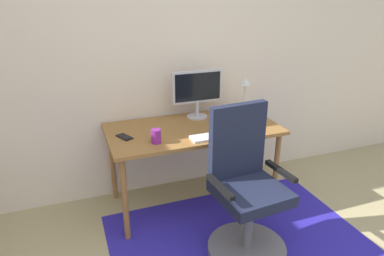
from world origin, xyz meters
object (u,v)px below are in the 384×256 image
Objects in this scene: keyboard at (218,136)px; office_chair at (245,198)px; desk_lamp at (245,92)px; computer_mouse at (253,128)px; cell_phone at (124,137)px; monitor at (197,89)px; desk at (193,135)px; coffee_cup at (156,136)px.

keyboard is 0.40× the size of office_chair.
keyboard is at bearing -146.19° from desk_lamp.
desk_lamp is at bearing 83.26° from computer_mouse.
cell_phone is at bearing 160.68° from keyboard.
desk is at bearing -119.19° from monitor.
monitor reaches higher than desk_lamp.
coffee_cup is (-0.36, -0.20, 0.12)m from desk.
monitor is 0.60m from computer_mouse.
desk_lamp is (0.46, -0.02, 0.33)m from desk.
keyboard reaches higher than desk.
monitor is (0.12, 0.22, 0.32)m from desk.
desk is 0.56m from desk_lamp.
cell_phone is 1.02m from office_chair.
office_chair is (-0.32, -0.67, -0.56)m from desk_lamp.
desk is at bearing -22.88° from cell_phone.
computer_mouse is 0.27× the size of desk_lamp.
computer_mouse is at bearing -36.85° from cell_phone.
keyboard is at bearing -91.50° from monitor.
keyboard is 0.49m from desk_lamp.
coffee_cup is at bearing -151.33° from desk.
monitor is 0.54m from keyboard.
computer_mouse is at bearing -55.62° from monitor.
monitor is at bearing -5.85° from cell_phone.
desk_lamp is at bearing -36.09° from monitor.
monitor reaches higher than office_chair.
office_chair is (0.13, -0.69, -0.23)m from desk.
office_chair reaches higher than cell_phone.
cell_phone is (-0.57, -0.02, 0.07)m from desk.
computer_mouse is 0.32m from desk_lamp.
office_chair reaches higher than coffee_cup.
computer_mouse is 0.63m from office_chair.
computer_mouse is at bearing -28.44° from desk.
office_chair is (0.01, -0.91, -0.55)m from monitor.
computer_mouse is at bearing -2.44° from coffee_cup.
office_chair is (0.02, -0.44, -0.31)m from keyboard.
computer_mouse is 1.02m from cell_phone.
desk_lamp reaches higher than office_chair.
monitor is 0.41m from desk_lamp.
keyboard is 4.06× the size of coffee_cup.
monitor is at bearing 60.81° from desk.
office_chair is at bearing -86.79° from keyboard.
desk_lamp is (1.03, -0.01, 0.26)m from cell_phone.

